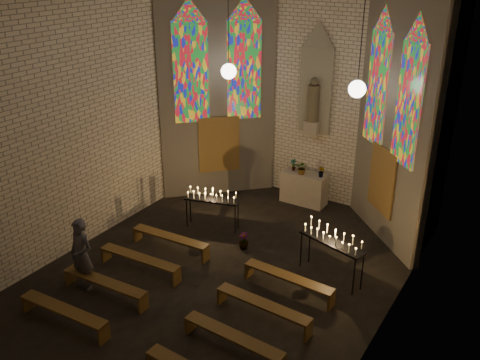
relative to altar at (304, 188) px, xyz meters
name	(u,v)px	position (x,y,z in m)	size (l,w,h in m)	color
floor	(203,289)	(0.00, -5.45, -0.50)	(12.00, 12.00, 0.00)	black
room	(275,104)	(0.00, -2.08, 3.22)	(8.22, 12.43, 7.00)	beige
altar	(304,188)	(0.00, 0.00, 0.00)	(1.40, 0.60, 1.00)	#B2A491
flower_vase_left	(294,165)	(-0.41, 0.03, 0.69)	(0.20, 0.14, 0.38)	#4C723F
flower_vase_center	(302,168)	(-0.05, -0.10, 0.71)	(0.38, 0.33, 0.42)	#4C723F
flower_vase_right	(322,172)	(0.55, -0.01, 0.68)	(0.20, 0.16, 0.37)	#4C723F
aisle_flower_pot	(244,241)	(-0.15, -3.38, -0.27)	(0.26, 0.26, 0.47)	#4C723F
votive_stand_left	(212,197)	(-1.51, -2.87, 0.47)	(1.59, 0.77, 1.14)	black
votive_stand_right	(332,239)	(2.35, -3.43, 0.59)	(1.77, 0.87, 1.27)	black
pew_left_0	(170,239)	(-1.76, -4.48, -0.15)	(2.28, 0.43, 0.44)	#523817
pew_right_0	(289,279)	(1.76, -4.48, -0.15)	(2.28, 0.43, 0.44)	#523817
pew_left_1	(140,259)	(-1.76, -5.68, -0.15)	(2.28, 0.43, 0.44)	#523817
pew_right_1	(263,306)	(1.76, -5.68, -0.15)	(2.28, 0.43, 0.44)	#523817
pew_left_2	(105,283)	(-1.76, -6.88, -0.15)	(2.28, 0.43, 0.44)	#523817
pew_right_2	(233,338)	(1.76, -6.88, -0.15)	(2.28, 0.43, 0.44)	#523817
pew_left_3	(64,311)	(-1.76, -8.08, -0.15)	(2.28, 0.43, 0.44)	#523817
visitor	(82,255)	(-2.43, -6.86, 0.39)	(0.65, 0.43, 1.79)	#45434C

